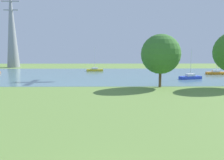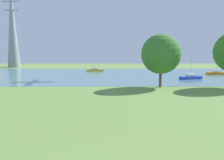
# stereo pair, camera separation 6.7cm
# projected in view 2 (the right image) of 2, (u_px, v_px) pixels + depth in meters

# --- Properties ---
(ground_plane) EXTENTS (160.00, 160.00, 0.00)m
(ground_plane) POSITION_uv_depth(u_px,v_px,m) (105.00, 96.00, 30.76)
(ground_plane) COLOR olive
(water_surface) EXTENTS (140.00, 40.00, 0.02)m
(water_surface) POSITION_uv_depth(u_px,v_px,m) (107.00, 75.00, 58.54)
(water_surface) COLOR slate
(water_surface) RESTS_ON ground
(sailboat_blue) EXTENTS (5.03, 2.93, 6.18)m
(sailboat_blue) POSITION_uv_depth(u_px,v_px,m) (191.00, 77.00, 49.10)
(sailboat_blue) COLOR blue
(sailboat_blue) RESTS_ON water_surface
(sailboat_yellow) EXTENTS (4.97, 2.18, 7.06)m
(sailboat_yellow) POSITION_uv_depth(u_px,v_px,m) (95.00, 70.00, 68.31)
(sailboat_yellow) COLOR yellow
(sailboat_yellow) RESTS_ON water_surface
(sailboat_orange) EXTENTS (4.87, 1.73, 7.09)m
(sailboat_orange) POSITION_uv_depth(u_px,v_px,m) (217.00, 73.00, 58.84)
(sailboat_orange) COLOR orange
(sailboat_orange) RESTS_ON water_surface
(tree_west_far) EXTENTS (6.42, 6.42, 8.60)m
(tree_west_far) POSITION_uv_depth(u_px,v_px,m) (161.00, 54.00, 37.60)
(tree_west_far) COLOR brown
(tree_west_far) RESTS_ON ground
(electricity_pylon) EXTENTS (6.40, 4.40, 29.12)m
(electricity_pylon) POSITION_uv_depth(u_px,v_px,m) (12.00, 26.00, 83.25)
(electricity_pylon) COLOR gray
(electricity_pylon) RESTS_ON ground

